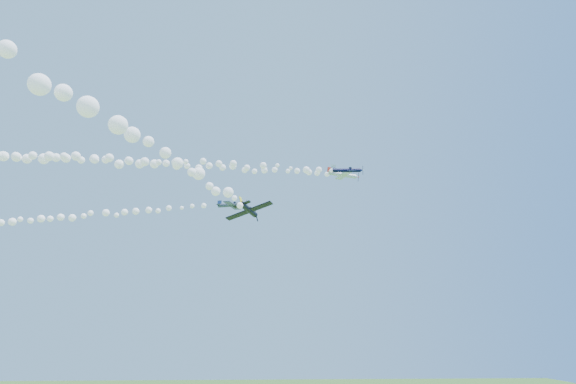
{
  "coord_description": "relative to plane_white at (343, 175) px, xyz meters",
  "views": [
    {
      "loc": [
        1.15,
        -94.65,
        21.36
      ],
      "look_at": [
        5.97,
        -5.62,
        46.77
      ],
      "focal_mm": 30.0,
      "sensor_mm": 36.0,
      "label": 1
    }
  ],
  "objects": [
    {
      "name": "smoke_trail_navy",
      "position": [
        -43.02,
        -15.4,
        -2.83
      ],
      "size": [
        79.99,
        10.79,
        2.68
      ],
      "primitive_type": null,
      "color": "white"
    },
    {
      "name": "plane_black",
      "position": [
        -19.69,
        -32.76,
        -16.32
      ],
      "size": [
        6.91,
        6.67,
        2.51
      ],
      "rotation": [
        -0.3,
        0.05,
        1.24
      ],
      "color": "black"
    },
    {
      "name": "smoke_trail_grey",
      "position": [
        -61.97,
        10.77,
        -7.77
      ],
      "size": [
        71.56,
        23.1,
        3.11
      ],
      "primitive_type": null,
      "color": "white"
    },
    {
      "name": "smoke_trail_white",
      "position": [
        -40.48,
        -6.07,
        -0.28
      ],
      "size": [
        76.54,
        13.81,
        3.14
      ],
      "primitive_type": null,
      "color": "white"
    },
    {
      "name": "smoke_trail_black",
      "position": [
        -33.03,
        -72.03,
        -16.57
      ],
      "size": [
        27.05,
        74.84,
        2.79
      ],
      "primitive_type": null,
      "color": "white"
    },
    {
      "name": "plane_white",
      "position": [
        0.0,
        0.0,
        0.0
      ],
      "size": [
        7.5,
        7.98,
        2.88
      ],
      "rotation": [
        0.08,
        0.08,
        0.15
      ],
      "color": "silver"
    },
    {
      "name": "plane_grey",
      "position": [
        -24.29,
        -0.47,
        -7.37
      ],
      "size": [
        6.83,
        7.23,
        2.09
      ],
      "rotation": [
        -0.0,
        0.0,
        -0.29
      ],
      "color": "#3B4456"
    },
    {
      "name": "plane_navy",
      "position": [
        -1.02,
        -10.89,
        -2.61
      ],
      "size": [
        6.78,
        6.92,
        2.24
      ],
      "rotation": [
        0.27,
        -0.06,
        0.11
      ],
      "color": "#0B0D33"
    }
  ]
}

